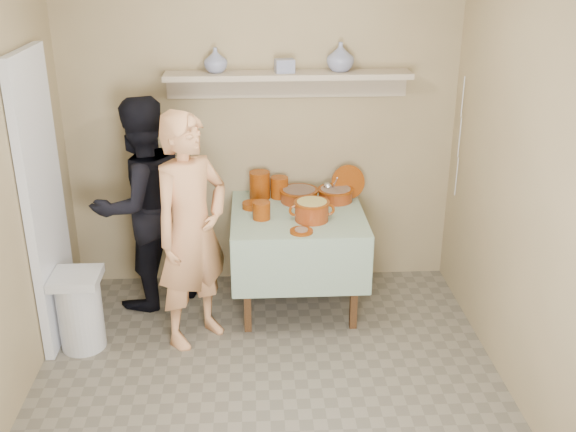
{
  "coord_description": "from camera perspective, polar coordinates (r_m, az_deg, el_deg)",
  "views": [
    {
      "loc": [
        -0.07,
        -3.29,
        2.63
      ],
      "look_at": [
        0.15,
        0.75,
        0.95
      ],
      "focal_mm": 42.0,
      "sensor_mm": 36.0,
      "label": 1
    }
  ],
  "objects": [
    {
      "name": "wall_shelf",
      "position": [
        5.04,
        0.0,
        11.62
      ],
      "size": [
        1.8,
        0.25,
        0.21
      ],
      "color": "tan",
      "rests_on": "room_shell"
    },
    {
      "name": "vase_left",
      "position": [
        5.0,
        -6.15,
        12.98
      ],
      "size": [
        0.24,
        0.24,
        0.18
      ],
      "primitive_type": "imported",
      "rotation": [
        0.0,
        0.0,
        0.6
      ],
      "color": "navy",
      "rests_on": "wall_shelf"
    },
    {
      "name": "plate_stack_b",
      "position": [
        5.19,
        -0.73,
        2.44
      ],
      "size": [
        0.14,
        0.14,
        0.16
      ],
      "primitive_type": "cylinder",
      "color": "#6D2400",
      "rests_on": "serving_table"
    },
    {
      "name": "person_cook",
      "position": [
        4.53,
        -8.16,
        -1.29
      ],
      "size": [
        0.7,
        0.7,
        1.63
      ],
      "primitive_type": "imported",
      "rotation": [
        0.0,
        0.0,
        0.78
      ],
      "color": "tan",
      "rests_on": "ground"
    },
    {
      "name": "cazuela_meat_b",
      "position": [
        5.15,
        4.04,
        1.92
      ],
      "size": [
        0.28,
        0.28,
        0.1
      ],
      "color": "maroon",
      "rests_on": "serving_table"
    },
    {
      "name": "vase_right",
      "position": [
        5.03,
        4.46,
        13.28
      ],
      "size": [
        0.25,
        0.25,
        0.21
      ],
      "primitive_type": "imported",
      "rotation": [
        0.0,
        0.0,
        -0.34
      ],
      "color": "navy",
      "rests_on": "wall_shelf"
    },
    {
      "name": "plate_stack_a",
      "position": [
        5.18,
        -2.42,
        2.64
      ],
      "size": [
        0.16,
        0.16,
        0.21
      ],
      "primitive_type": "cylinder",
      "color": "#6D2400",
      "rests_on": "serving_table"
    },
    {
      "name": "ground",
      "position": [
        4.21,
        -1.54,
        -16.11
      ],
      "size": [
        3.5,
        3.5,
        0.0
      ],
      "primitive_type": "plane",
      "color": "#6C6555",
      "rests_on": "ground"
    },
    {
      "name": "propped_lid",
      "position": [
        5.22,
        5.11,
        2.89
      ],
      "size": [
        0.28,
        0.15,
        0.25
      ],
      "primitive_type": "cylinder",
      "rotation": [
        1.23,
        0.0,
        0.18
      ],
      "color": "#6D2400",
      "rests_on": "serving_table"
    },
    {
      "name": "front_plate",
      "position": [
        4.6,
        1.14,
        -1.28
      ],
      "size": [
        0.16,
        0.16,
        0.03
      ],
      "color": "#6D2400",
      "rests_on": "serving_table"
    },
    {
      "name": "room_shell",
      "position": [
        3.44,
        -1.81,
        5.34
      ],
      "size": [
        3.04,
        3.54,
        2.62
      ],
      "color": "tan",
      "rests_on": "ground"
    },
    {
      "name": "ladle",
      "position": [
        5.14,
        3.43,
        2.52
      ],
      "size": [
        0.08,
        0.26,
        0.19
      ],
      "color": "silver",
      "rests_on": "cazuela_meat_b"
    },
    {
      "name": "trash_bin",
      "position": [
        4.82,
        -17.19,
        -7.65
      ],
      "size": [
        0.32,
        0.32,
        0.56
      ],
      "color": "silver",
      "rests_on": "ground"
    },
    {
      "name": "bowl_stack",
      "position": [
        4.8,
        -2.26,
        0.48
      ],
      "size": [
        0.13,
        0.13,
        0.13
      ],
      "primitive_type": "cylinder",
      "color": "#6D2400",
      "rests_on": "serving_table"
    },
    {
      "name": "ceramic_box",
      "position": [
        4.97,
        -0.29,
        12.58
      ],
      "size": [
        0.15,
        0.12,
        0.1
      ],
      "primitive_type": "cube",
      "rotation": [
        0.0,
        0.0,
        0.16
      ],
      "color": "navy",
      "rests_on": "wall_shelf"
    },
    {
      "name": "serving_table",
      "position": [
        4.99,
        0.81,
        -0.92
      ],
      "size": [
        0.97,
        0.97,
        0.76
      ],
      "color": "#4C2D16",
      "rests_on": "ground"
    },
    {
      "name": "electrical_cord",
      "position": [
        5.2,
        14.33,
        6.45
      ],
      "size": [
        0.01,
        0.05,
        0.9
      ],
      "color": "silver",
      "rests_on": "wall_shelf"
    },
    {
      "name": "person_helper",
      "position": [
        5.07,
        -12.24,
        0.95
      ],
      "size": [
        0.99,
        0.96,
        1.61
      ],
      "primitive_type": "imported",
      "rotation": [
        0.0,
        0.0,
        -2.48
      ],
      "color": "black",
      "rests_on": "ground"
    },
    {
      "name": "cazuela_rice",
      "position": [
        4.77,
        2.03,
        0.59
      ],
      "size": [
        0.33,
        0.25,
        0.14
      ],
      "color": "maroon",
      "rests_on": "serving_table"
    },
    {
      "name": "cazuela_meat_a",
      "position": [
        5.12,
        0.94,
        1.86
      ],
      "size": [
        0.3,
        0.3,
        0.1
      ],
      "color": "maroon",
      "rests_on": "serving_table"
    },
    {
      "name": "tile_panel",
      "position": [
        4.75,
        -19.95,
        1.07
      ],
      "size": [
        0.06,
        0.7,
        2.0
      ],
      "primitive_type": "cube",
      "color": "silver",
      "rests_on": "ground"
    },
    {
      "name": "empty_bowl",
      "position": [
        5.01,
        -3.04,
        0.92
      ],
      "size": [
        0.15,
        0.15,
        0.04
      ],
      "primitive_type": "cylinder",
      "color": "#6D2400",
      "rests_on": "serving_table"
    }
  ]
}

